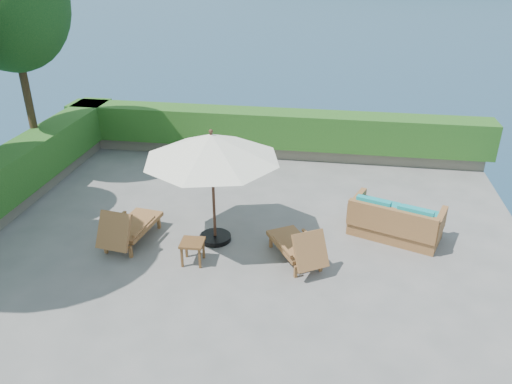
% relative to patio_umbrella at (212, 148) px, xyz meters
% --- Properties ---
extents(ground, '(12.00, 12.00, 0.00)m').
position_rel_patio_umbrella_xyz_m(ground, '(0.54, -0.60, -2.08)').
color(ground, gray).
rests_on(ground, ground).
extents(foundation, '(12.00, 12.00, 3.00)m').
position_rel_patio_umbrella_xyz_m(foundation, '(0.54, -0.60, -3.64)').
color(foundation, '#595246').
rests_on(foundation, ocean).
extents(ocean, '(600.00, 600.00, 0.00)m').
position_rel_patio_umbrella_xyz_m(ocean, '(0.54, -0.60, -5.09)').
color(ocean, '#18354B').
rests_on(ocean, ground).
extents(planter_wall_far, '(12.00, 0.60, 0.36)m').
position_rel_patio_umbrella_xyz_m(planter_wall_far, '(0.54, 5.00, -1.91)').
color(planter_wall_far, '#6C6656').
rests_on(planter_wall_far, ground).
extents(hedge_far, '(12.40, 0.90, 1.00)m').
position_rel_patio_umbrella_xyz_m(hedge_far, '(0.54, 5.00, -1.24)').
color(hedge_far, '#143F12').
rests_on(hedge_far, planter_wall_far).
extents(tree_far, '(2.80, 2.80, 6.03)m').
position_rel_patio_umbrella_xyz_m(tree_far, '(-5.46, 2.60, 2.32)').
color(tree_far, '#43311A').
rests_on(tree_far, ground).
extents(patio_umbrella, '(3.14, 3.14, 2.47)m').
position_rel_patio_umbrella_xyz_m(patio_umbrella, '(0.00, 0.00, 0.00)').
color(patio_umbrella, black).
rests_on(patio_umbrella, ground).
extents(lounge_left, '(0.89, 1.71, 0.94)m').
position_rel_patio_umbrella_xyz_m(lounge_left, '(-1.73, -0.43, -1.69)').
color(lounge_left, brown).
rests_on(lounge_left, ground).
extents(lounge_right, '(1.34, 1.64, 0.89)m').
position_rel_patio_umbrella_xyz_m(lounge_right, '(1.80, -0.57, -1.71)').
color(lounge_right, brown).
rests_on(lounge_right, ground).
extents(side_table, '(0.46, 0.46, 0.47)m').
position_rel_patio_umbrella_xyz_m(side_table, '(-0.23, -0.89, -1.69)').
color(side_table, brown).
rests_on(side_table, ground).
extents(wicker_loveseat, '(2.09, 1.55, 0.92)m').
position_rel_patio_umbrella_xyz_m(wicker_loveseat, '(3.74, 0.73, -1.73)').
color(wicker_loveseat, brown).
rests_on(wicker_loveseat, ground).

